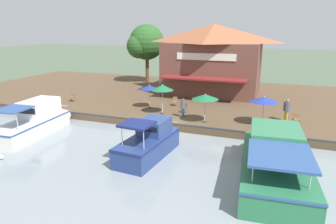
% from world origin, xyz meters
% --- Properties ---
extents(ground_plane, '(220.00, 220.00, 0.00)m').
position_xyz_m(ground_plane, '(0.00, 0.00, 0.00)').
color(ground_plane, '#4C5B47').
extents(quay_deck, '(22.00, 56.00, 0.60)m').
position_xyz_m(quay_deck, '(-11.00, 0.00, 0.30)').
color(quay_deck, brown).
rests_on(quay_deck, ground).
extents(quay_edge_fender, '(0.20, 50.40, 0.10)m').
position_xyz_m(quay_edge_fender, '(-0.10, 0.00, 0.65)').
color(quay_edge_fender, '#2D2D33').
rests_on(quay_edge_fender, quay_deck).
extents(waterfront_restaurant, '(9.07, 10.75, 7.70)m').
position_xyz_m(waterfront_restaurant, '(-12.99, 1.14, 4.51)').
color(waterfront_restaurant, brown).
rests_on(waterfront_restaurant, quay_deck).
extents(patio_umbrella_back_row, '(2.13, 2.13, 2.25)m').
position_xyz_m(patio_umbrella_back_row, '(-2.49, 7.40, 2.60)').
color(patio_umbrella_back_row, '#B7B7B7').
rests_on(patio_umbrella_back_row, quay_deck).
extents(patio_umbrella_far_corner, '(2.09, 2.09, 2.30)m').
position_xyz_m(patio_umbrella_far_corner, '(-1.56, 3.06, 2.66)').
color(patio_umbrella_far_corner, '#B7B7B7').
rests_on(patio_umbrella_far_corner, quay_deck).
extents(patio_umbrella_mid_patio_left, '(1.76, 1.76, 2.19)m').
position_xyz_m(patio_umbrella_mid_patio_left, '(-4.17, -2.84, 2.56)').
color(patio_umbrella_mid_patio_left, '#B7B7B7').
rests_on(patio_umbrella_mid_patio_left, quay_deck).
extents(patio_umbrella_near_quay_edge, '(1.91, 1.91, 2.60)m').
position_xyz_m(patio_umbrella_near_quay_edge, '(-2.68, -0.96, 2.92)').
color(patio_umbrella_near_quay_edge, '#B7B7B7').
rests_on(patio_umbrella_near_quay_edge, quay_deck).
extents(cafe_chair_back_row_seat, '(0.53, 0.53, 0.85)m').
position_xyz_m(cafe_chair_back_row_seat, '(-3.71, 0.72, 1.08)').
color(cafe_chair_back_row_seat, brown).
rests_on(cafe_chair_back_row_seat, quay_deck).
extents(cafe_chair_mid_patio, '(0.55, 0.55, 0.85)m').
position_xyz_m(cafe_chair_mid_patio, '(-5.73, -0.85, 1.08)').
color(cafe_chair_mid_patio, brown).
rests_on(cafe_chair_mid_patio, quay_deck).
extents(cafe_chair_far_corner_seat, '(0.54, 0.54, 0.85)m').
position_xyz_m(cafe_chair_far_corner_seat, '(-3.78, -11.24, 1.08)').
color(cafe_chair_far_corner_seat, brown).
rests_on(cafe_chair_far_corner_seat, quay_deck).
extents(cafe_chair_under_first_umbrella, '(0.55, 0.55, 0.85)m').
position_xyz_m(cafe_chair_under_first_umbrella, '(-3.49, 9.85, 1.08)').
color(cafe_chair_under_first_umbrella, brown).
rests_on(cafe_chair_under_first_umbrella, quay_deck).
extents(person_near_entrance, '(0.52, 0.52, 1.82)m').
position_xyz_m(person_near_entrance, '(-4.08, 9.11, 1.76)').
color(person_near_entrance, gold).
rests_on(person_near_entrance, quay_deck).
extents(person_at_quay_edge, '(0.45, 0.45, 1.61)m').
position_xyz_m(person_at_quay_edge, '(-2.27, 1.06, 1.60)').
color(person_at_quay_edge, '#2D5193').
rests_on(person_at_quay_edge, quay_deck).
extents(motorboat_nearest_quay, '(6.20, 2.50, 2.52)m').
position_xyz_m(motorboat_nearest_quay, '(4.39, 1.12, 0.92)').
color(motorboat_nearest_quay, navy).
rests_on(motorboat_nearest_quay, river_water).
extents(motorboat_distant_upstream, '(9.43, 3.91, 2.49)m').
position_xyz_m(motorboat_distant_upstream, '(4.62, 8.45, 1.00)').
color(motorboat_distant_upstream, '#287047').
rests_on(motorboat_distant_upstream, river_water).
extents(motorboat_second_along, '(7.70, 2.89, 2.45)m').
position_xyz_m(motorboat_second_along, '(3.65, -8.74, 0.98)').
color(motorboat_second_along, silver).
rests_on(motorboat_second_along, river_water).
extents(swan, '(0.44, 0.62, 0.69)m').
position_xyz_m(swan, '(8.45, -7.27, 0.23)').
color(swan, white).
rests_on(swan, river_water).
extents(tree_behind_restaurant, '(4.91, 4.68, 7.77)m').
position_xyz_m(tree_behind_restaurant, '(-16.49, -8.85, 5.89)').
color(tree_behind_restaurant, brown).
rests_on(tree_behind_restaurant, quay_deck).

